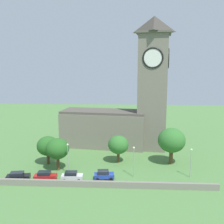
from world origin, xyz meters
name	(u,v)px	position (x,y,z in m)	size (l,w,h in m)	color
ground_plane	(111,157)	(0.00, 15.00, 0.00)	(200.00, 200.00, 0.00)	#517F42
church	(126,107)	(3.89, 24.62, 11.64)	(31.63, 13.48, 36.52)	slate
quay_barrier	(106,184)	(0.00, -2.51, 0.63)	(43.04, 0.70, 1.26)	gray
car_black	(18,176)	(-18.19, -0.30, 0.90)	(4.89, 2.83, 1.78)	black
car_red	(45,176)	(-12.62, 0.03, 0.96)	(4.74, 2.53, 1.90)	red
car_white	(72,176)	(-7.15, 0.29, 0.95)	(4.44, 2.38, 1.88)	silver
car_blue	(104,175)	(-0.64, 1.25, 0.95)	(4.27, 2.65, 1.90)	#233D9E
streetlamp_west_mid	(68,154)	(-8.50, 3.15, 4.64)	(0.44, 0.44, 6.95)	#9EA0A5
streetlamp_central	(134,157)	(5.52, 2.85, 4.45)	(0.44, 0.44, 6.60)	#9EA0A5
streetlamp_east_mid	(191,158)	(17.46, 3.30, 4.24)	(0.44, 0.44, 6.25)	#9EA0A5
tree_by_tower	(118,145)	(2.03, 11.31, 4.43)	(4.98, 4.98, 6.71)	brown
tree_riverside_west	(48,146)	(-14.75, 9.39, 4.44)	(5.15, 5.15, 6.79)	brown
tree_riverside_east	(58,149)	(-11.39, 5.68, 4.97)	(5.17, 5.17, 7.34)	brown
tree_churchyard	(172,140)	(14.67, 10.99, 5.82)	(6.48, 6.48, 8.79)	brown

